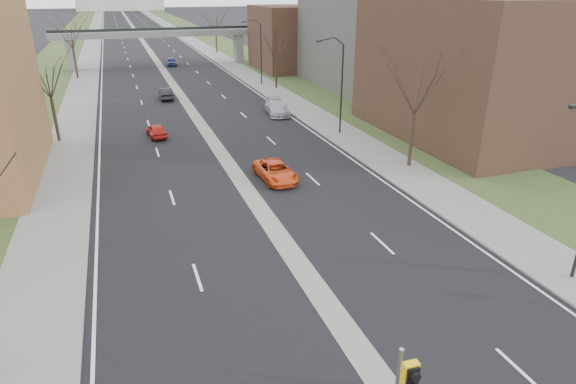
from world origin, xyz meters
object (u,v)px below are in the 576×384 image
car_right_near (275,171)px  car_right_mid (277,108)px  car_left_far (166,93)px  car_left_near (156,130)px  car_right_far (171,61)px

car_right_near → car_right_mid: size_ratio=0.90×
car_left_far → car_right_mid: car_right_mid is taller
car_left_far → car_right_mid: bearing=131.8°
car_left_near → car_right_mid: (13.12, 4.39, 0.14)m
car_left_near → car_right_mid: size_ratio=0.69×
car_left_far → car_right_near: bearing=98.7°
car_right_mid → car_left_near: bearing=-154.6°
car_left_far → car_right_far: 28.21m
car_left_near → car_right_far: car_right_far is taller
car_left_near → car_right_near: (7.06, -13.84, 0.04)m
car_right_far → car_left_near: bearing=-94.6°
car_left_near → car_right_far: (6.60, 44.23, 0.07)m
car_right_near → car_right_far: bearing=87.3°
car_left_near → car_right_near: bearing=111.0°
car_right_mid → car_right_far: bearing=106.2°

